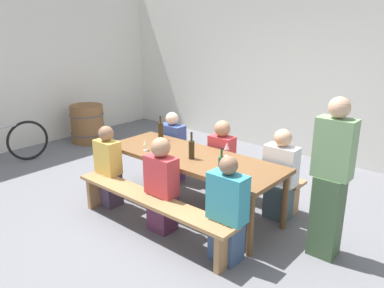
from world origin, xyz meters
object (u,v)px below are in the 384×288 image
Objects in this scene: wine_glass_1 at (227,146)px; seated_guest_far_0 at (173,149)px; wine_bottle_2 at (192,149)px; seated_guest_near_1 at (162,187)px; standing_host at (331,182)px; seated_guest_near_0 at (108,168)px; bench_far at (226,169)px; tasting_table at (192,161)px; wine_barrel at (87,123)px; wine_bottle_1 at (161,131)px; seated_guest_far_2 at (280,177)px; wine_glass_0 at (145,142)px; seated_guest_near_2 at (227,213)px; bench_near at (150,204)px; seated_guest_far_1 at (222,161)px; wine_bottle_0 at (221,167)px.

wine_glass_1 is 1.31m from seated_guest_far_0.
wine_bottle_2 is at bearing 55.21° from seated_guest_far_0.
standing_host is (1.62, 0.74, 0.27)m from seated_guest_near_1.
seated_guest_near_1 is at bearing -90.00° from seated_guest_near_0.
bench_far is 6.83× the size of wine_bottle_2.
standing_host reaches higher than seated_guest_near_1.
wine_barrel is (-3.56, 0.90, -0.30)m from tasting_table.
seated_guest_far_2 is (1.68, 0.35, -0.34)m from wine_bottle_1.
wine_glass_0 is 0.14× the size of seated_guest_near_2.
wine_bottle_1 is 0.31× the size of seated_guest_near_0.
wine_glass_0 reaches higher than wine_barrel.
bench_far is at bearing 126.07° from wine_glass_1.
seated_guest_near_1 reaches higher than bench_near.
seated_guest_near_1 is 1.05× the size of seated_guest_far_0.
wine_bottle_1 reaches higher than bench_near.
seated_guest_far_0 is at bearing -170.35° from bench_far.
seated_guest_far_0 is at bearing -90.00° from seated_guest_far_1.
seated_guest_near_1 is (0.81, -0.80, -0.34)m from wine_bottle_1.
wine_bottle_1 is 1.01× the size of wine_bottle_2.
seated_guest_far_1 reaches higher than seated_guest_near_0.
bench_near is 6.74× the size of wine_bottle_1.
bench_far is at bearing 123.26° from wine_bottle_0.
seated_guest_near_1 is 1.44m from seated_guest_far_2.
seated_guest_near_2 is (1.88, 0.00, 0.01)m from seated_guest_near_0.
seated_guest_near_0 is at bearing -172.31° from wine_bottle_0.
wine_barrel is at bearing 165.75° from tasting_table.
seated_guest_far_0 reaches higher than bench_far.
seated_guest_far_2 reaches higher than wine_glass_1.
wine_bottle_1 is at bearing 158.55° from wine_bottle_0.
wine_bottle_0 is 0.32× the size of seated_guest_far_0.
seated_guest_far_2 reaches higher than wine_glass_0.
seated_guest_far_0 is at bearing 107.78° from wine_bottle_1.
wine_bottle_0 is 1.59m from wine_bottle_1.
seated_guest_far_2 is 1.51× the size of wine_barrel.
wine_bottle_2 is at bearing -51.99° from seated_guest_far_2.
wine_glass_1 is 0.55m from seated_guest_far_1.
bench_far is 1.60m from seated_guest_near_0.
tasting_table is at bearing -58.38° from seated_guest_near_0.
wine_glass_0 is at bearing 139.84° from bench_near.
wine_barrel is at bearing 67.68° from seated_guest_near_1.
wine_bottle_2 is at bearing 61.13° from seated_guest_near_2.
bench_far is 2.12× the size of seated_guest_far_0.
bench_near is 2.09× the size of seated_guest_near_0.
tasting_table is at bearing -3.16° from seated_guest_far_1.
wine_glass_0 is 2.28m from standing_host.
wine_glass_0 is 1.07m from seated_guest_far_1.
bench_far is 0.23m from seated_guest_far_1.
seated_guest_near_1 is at bearing -93.05° from wine_bottle_2.
seated_guest_near_2 is (0.25, -0.22, -0.35)m from wine_bottle_0.
wine_bottle_1 is 0.94m from seated_guest_far_1.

